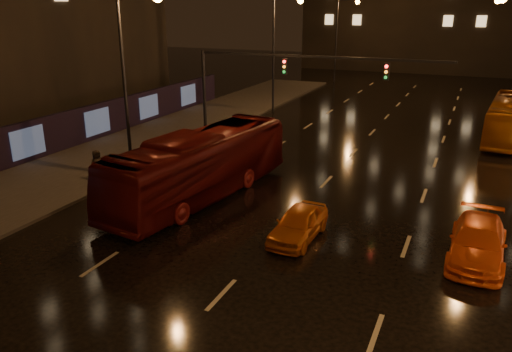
# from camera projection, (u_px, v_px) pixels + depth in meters

# --- Properties ---
(ground) EXTENTS (140.00, 140.00, 0.00)m
(ground) POSITION_uv_depth(u_px,v_px,m) (345.00, 162.00, 30.06)
(ground) COLOR black
(ground) RESTS_ON ground
(sidewalk_left) EXTENTS (7.00, 70.00, 0.15)m
(sidewalk_left) POSITION_uv_depth(u_px,v_px,m) (111.00, 156.00, 30.91)
(sidewalk_left) COLOR #38332D
(sidewalk_left) RESTS_ON ground
(hoarding_left) EXTENTS (0.30, 46.00, 2.50)m
(hoarding_left) POSITION_uv_depth(u_px,v_px,m) (26.00, 143.00, 29.36)
(hoarding_left) COLOR black
(hoarding_left) RESTS_ON ground
(traffic_signal) EXTENTS (15.31, 0.32, 6.20)m
(traffic_signal) POSITION_uv_depth(u_px,v_px,m) (268.00, 78.00, 30.47)
(traffic_signal) COLOR black
(traffic_signal) RESTS_ON ground
(bus_red) EXTENTS (4.21, 11.94, 3.26)m
(bus_red) POSITION_uv_depth(u_px,v_px,m) (201.00, 165.00, 24.02)
(bus_red) COLOR #500C0B
(bus_red) RESTS_ON ground
(bus_curb) EXTENTS (3.31, 10.69, 2.93)m
(bus_curb) POSITION_uv_depth(u_px,v_px,m) (509.00, 119.00, 34.54)
(bus_curb) COLOR #9B4E0F
(bus_curb) RESTS_ON ground
(taxi_near) EXTENTS (1.65, 3.86, 1.30)m
(taxi_near) POSITION_uv_depth(u_px,v_px,m) (298.00, 224.00, 19.94)
(taxi_near) COLOR #CA5E13
(taxi_near) RESTS_ON ground
(taxi_far) EXTENTS (2.06, 4.78, 1.37)m
(taxi_far) POSITION_uv_depth(u_px,v_px,m) (478.00, 242.00, 18.31)
(taxi_far) COLOR orange
(taxi_far) RESTS_ON ground
(pedestrian_c) EXTENTS (0.77, 0.91, 1.58)m
(pedestrian_c) POSITION_uv_depth(u_px,v_px,m) (97.00, 165.00, 26.37)
(pedestrian_c) COLOR black
(pedestrian_c) RESTS_ON sidewalk_left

